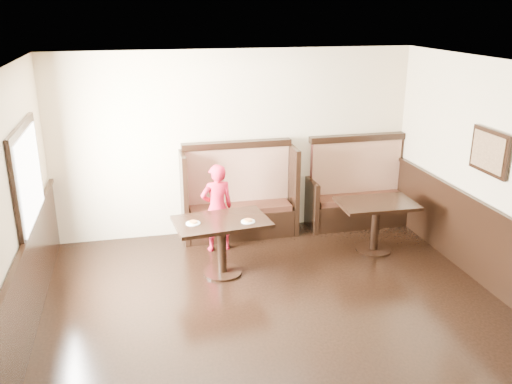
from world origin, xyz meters
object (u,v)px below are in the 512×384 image
object	(u,v)px
booth_main	(239,202)
child	(217,208)
table_main	(222,233)
table_neighbor	(376,215)
booth_neighbor	(357,195)

from	to	relation	value
booth_main	child	size ratio (longest dim) A/B	1.35
table_main	child	xyz separation A→B (m)	(0.06, 0.75, 0.06)
table_neighbor	child	size ratio (longest dim) A/B	0.84
booth_neighbor	booth_main	bearing A→B (deg)	179.95
table_main	child	size ratio (longest dim) A/B	0.98
booth_neighbor	table_neighbor	world-z (taller)	booth_neighbor
booth_main	table_main	bearing A→B (deg)	-110.84
booth_main	booth_neighbor	world-z (taller)	same
booth_main	table_neighbor	size ratio (longest dim) A/B	1.60
booth_neighbor	table_neighbor	bearing A→B (deg)	-98.89
table_main	table_neighbor	xyz separation A→B (m)	(2.27, 0.21, -0.02)
booth_neighbor	table_main	bearing A→B (deg)	-152.60
booth_main	child	world-z (taller)	booth_main
booth_main	child	xyz separation A→B (m)	(-0.42, -0.51, 0.12)
table_main	child	world-z (taller)	child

